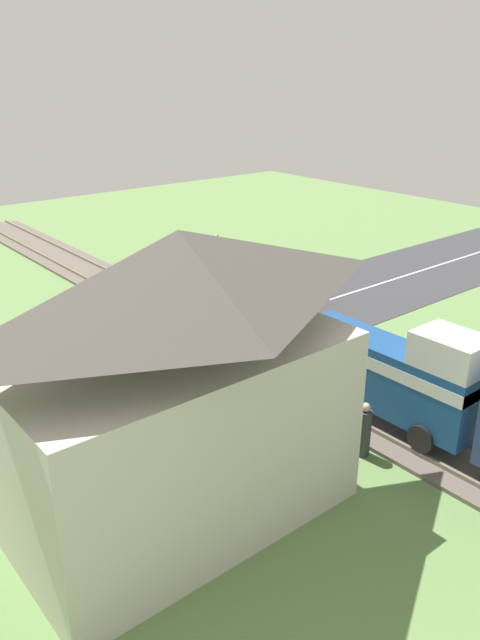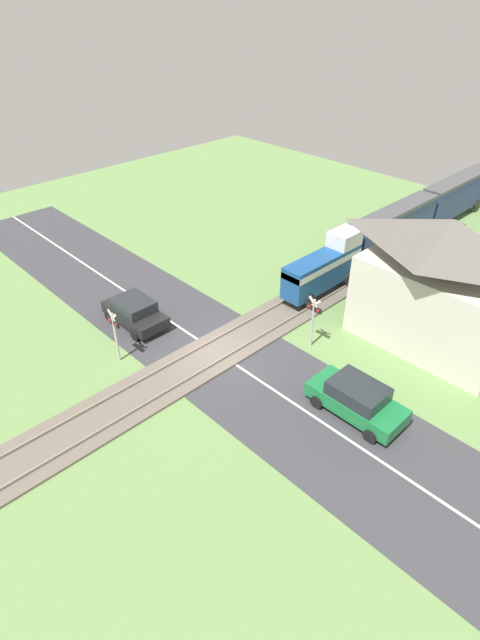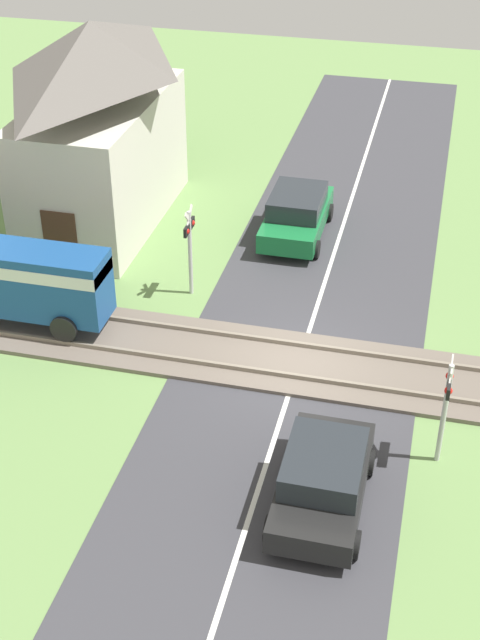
{
  "view_description": "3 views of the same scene",
  "coord_description": "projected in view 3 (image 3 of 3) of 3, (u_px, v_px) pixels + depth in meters",
  "views": [
    {
      "loc": [
        13.21,
        17.7,
        9.6
      ],
      "look_at": [
        0.0,
        1.6,
        1.2
      ],
      "focal_mm": 35.0,
      "sensor_mm": 36.0,
      "label": 1
    },
    {
      "loc": [
        14.92,
        -12.79,
        15.3
      ],
      "look_at": [
        0.0,
        1.6,
        1.2
      ],
      "focal_mm": 28.0,
      "sensor_mm": 36.0,
      "label": 2
    },
    {
      "loc": [
        -18.95,
        -3.05,
        14.12
      ],
      "look_at": [
        0.0,
        1.6,
        1.2
      ],
      "focal_mm": 50.0,
      "sensor_mm": 36.0,
      "label": 3
    }
  ],
  "objects": [
    {
      "name": "road_surface",
      "position": [
        298.0,
        365.0,
        23.75
      ],
      "size": [
        48.0,
        6.4,
        0.02
      ],
      "color": "#38383D",
      "rests_on": "ground_plane"
    },
    {
      "name": "crossing_signal_west_approach",
      "position": [
        447.0,
        398.0,
        19.67
      ],
      "size": [
        0.9,
        0.18,
        2.83
      ],
      "color": "#B7B7B7",
      "rests_on": "ground_plane"
    },
    {
      "name": "crossing_signal_east_approach",
      "position": [
        190.0,
        239.0,
        25.81
      ],
      "size": [
        0.9,
        0.18,
        2.83
      ],
      "color": "#B7B7B7",
      "rests_on": "ground_plane"
    },
    {
      "name": "car_far_side",
      "position": [
        297.0,
        213.0,
        29.44
      ],
      "size": [
        4.16,
        2.0,
        1.57
      ],
      "color": "#197038",
      "rests_on": "ground_plane"
    },
    {
      "name": "car_near_crossing",
      "position": [
        323.0,
        478.0,
        19.05
      ],
      "size": [
        3.85,
        1.97,
        1.49
      ],
      "color": "black",
      "rests_on": "ground_plane"
    },
    {
      "name": "pedestrian_by_station",
      "position": [
        18.0,
        272.0,
        26.48
      ],
      "size": [
        0.38,
        0.38,
        1.55
      ],
      "color": "#333338",
      "rests_on": "ground_plane"
    },
    {
      "name": "tree_by_station",
      "position": [
        134.0,
        78.0,
        34.43
      ],
      "size": [
        2.3,
        2.3,
        4.31
      ],
      "color": "brown",
      "rests_on": "ground_plane"
    },
    {
      "name": "station_building",
      "position": [
        99.0,
        128.0,
        28.99
      ],
      "size": [
        7.97,
        3.93,
        6.78
      ],
      "color": "beige",
      "rests_on": "ground_plane"
    },
    {
      "name": "track_bed",
      "position": [
        298.0,
        363.0,
        23.71
      ],
      "size": [
        2.8,
        48.0,
        0.24
      ],
      "color": "#665B51",
      "rests_on": "ground_plane"
    },
    {
      "name": "ground_plane",
      "position": [
        298.0,
        365.0,
        23.75
      ],
      "size": [
        60.0,
        60.0,
        0.0
      ],
      "primitive_type": "plane",
      "color": "#66894C"
    }
  ]
}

